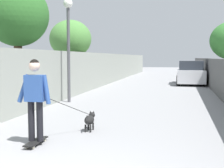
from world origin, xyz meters
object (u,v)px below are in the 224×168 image
Objects in this scene: tree_left_near at (17,16)px; person_skateboarder at (35,93)px; skateboard at (36,141)px; car_near at (191,73)px; dog at (90,119)px; lamp_post at (68,31)px; tree_left_mid at (70,39)px.

person_skateboarder is (-4.85, -3.05, -2.23)m from tree_left_near.
car_near is at bearing -12.63° from skateboard.
car_near is (14.05, -2.76, 0.44)m from dog.
lamp_post reaches higher than person_skateboarder.
dog is 0.43× the size of car_near.
car_near is (15.45, -3.46, -0.33)m from person_skateboarder.
dog is (1.40, -0.71, -0.77)m from person_skateboarder.
car_near reaches higher than skateboard.
skateboard is at bearing -165.96° from lamp_post.
tree_left_mid is 8.48m from car_near.
person_skateboarder is at bearing 153.28° from dog.
tree_left_near reaches higher than dog.
tree_left_near reaches higher than skateboard.
tree_left_near is 5.92m from dog.
tree_left_near is 1.11× the size of lamp_post.
tree_left_near is 1.12× the size of car_near.
lamp_post is at bearing -56.62° from tree_left_near.
lamp_post is at bearing 152.69° from car_near.
lamp_post is 2.34× the size of dog.
lamp_post is at bearing 14.04° from person_skateboarder.
skateboard is at bearing 167.37° from car_near.
skateboard is (-5.89, -1.47, -2.71)m from lamp_post.
person_skateboarder is (-10.35, -3.01, -1.69)m from tree_left_mid.
tree_left_mid is 0.95× the size of car_near.
lamp_post is 2.45× the size of person_skateboarder.
skateboard is 15.85m from car_near.
dog is (-4.49, -2.18, -2.50)m from lamp_post.
skateboard is at bearing -147.80° from tree_left_near.
car_near reaches higher than dog.
dog is (-8.95, -3.72, -2.46)m from tree_left_mid.
tree_left_near is at bearing 32.20° from skateboard.
car_near is (10.60, -6.52, -2.56)m from tree_left_near.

